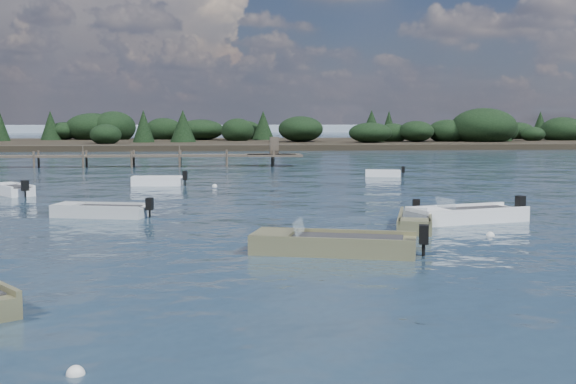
{
  "coord_description": "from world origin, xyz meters",
  "views": [
    {
      "loc": [
        -1.33,
        -18.64,
        4.3
      ],
      "look_at": [
        1.91,
        14.0,
        1.0
      ],
      "focal_mm": 45.0,
      "sensor_mm": 36.0,
      "label": 1
    }
  ],
  "objects": [
    {
      "name": "ground",
      "position": [
        0.0,
        60.0,
        0.0
      ],
      "size": [
        400.0,
        400.0,
        0.0
      ],
      "primitive_type": "plane",
      "color": "#172735",
      "rests_on": "ground"
    },
    {
      "name": "tender_far_white",
      "position": [
        -5.2,
        28.88,
        0.17
      ],
      "size": [
        3.62,
        1.53,
        1.23
      ],
      "color": "white",
      "rests_on": "ground"
    },
    {
      "name": "dinghy_extra_a",
      "position": [
        6.55,
        9.26,
        0.16
      ],
      "size": [
        2.53,
        4.9,
        1.17
      ],
      "color": "#6E6C49",
      "rests_on": "ground"
    },
    {
      "name": "dinghy_mid_white_b",
      "position": [
        9.2,
        10.71,
        0.17
      ],
      "size": [
        5.45,
        3.09,
        1.33
      ],
      "color": "white",
      "rests_on": "ground"
    },
    {
      "name": "dinghy_mid_grey",
      "position": [
        -6.48,
        13.82,
        0.15
      ],
      "size": [
        4.56,
        2.58,
        1.13
      ],
      "color": "#A8AEAF",
      "rests_on": "ground"
    },
    {
      "name": "tender_far_grey_b",
      "position": [
        11.19,
        34.72,
        0.14
      ],
      "size": [
        3.02,
        1.57,
        1.01
      ],
      "color": "white",
      "rests_on": "ground"
    },
    {
      "name": "dinghy_mid_white_a",
      "position": [
        2.4,
        4.16,
        0.17
      ],
      "size": [
        5.74,
        3.37,
        1.32
      ],
      "color": "#6E6C49",
      "rests_on": "ground"
    },
    {
      "name": "tender_far_grey",
      "position": [
        -13.01,
        23.83,
        0.17
      ],
      "size": [
        3.09,
        3.55,
        1.22
      ],
      "color": "white",
      "rests_on": "ground"
    },
    {
      "name": "buoy_a",
      "position": [
        -3.75,
        -6.5,
        0.0
      ],
      "size": [
        0.32,
        0.32,
        0.32
      ],
      "primitive_type": "sphere",
      "color": "silver",
      "rests_on": "ground"
    },
    {
      "name": "buoy_b",
      "position": [
        8.74,
        6.91,
        0.0
      ],
      "size": [
        0.32,
        0.32,
        0.32
      ],
      "primitive_type": "sphere",
      "color": "silver",
      "rests_on": "ground"
    },
    {
      "name": "buoy_e",
      "position": [
        -1.47,
        27.84,
        0.0
      ],
      "size": [
        0.32,
        0.32,
        0.32
      ],
      "primitive_type": "sphere",
      "color": "silver",
      "rests_on": "ground"
    },
    {
      "name": "buoy_extra_a",
      "position": [
        -4.64,
        13.77,
        0.0
      ],
      "size": [
        0.32,
        0.32,
        0.32
      ],
      "primitive_type": "sphere",
      "color": "silver",
      "rests_on": "ground"
    },
    {
      "name": "buoy_extra_b",
      "position": [
        -4.74,
        16.61,
        0.0
      ],
      "size": [
        0.32,
        0.32,
        0.32
      ],
      "primitive_type": "sphere",
      "color": "silver",
      "rests_on": "ground"
    },
    {
      "name": "far_headland",
      "position": [
        25.0,
        100.0,
        1.96
      ],
      "size": [
        190.0,
        40.0,
        5.8
      ],
      "color": "black",
      "rests_on": "ground"
    }
  ]
}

